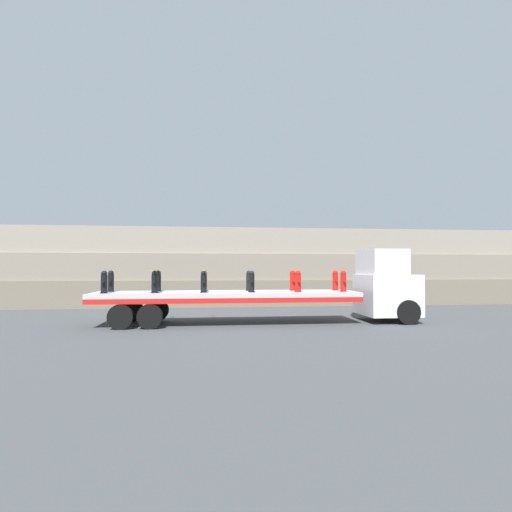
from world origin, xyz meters
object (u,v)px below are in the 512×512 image
Objects in this scene: fire_hydrant_black_near_0 at (104,282)px; fire_hydrant_black_far_3 at (249,281)px; fire_hydrant_black_near_2 at (204,282)px; fire_hydrant_red_far_5 at (335,280)px; fire_hydrant_black_far_1 at (158,281)px; fire_hydrant_black_near_1 at (155,282)px; fire_hydrant_black_far_2 at (204,281)px; truck_cab at (387,286)px; fire_hydrant_black_far_0 at (111,281)px; flatbed_trailer at (213,297)px; fire_hydrant_red_near_4 at (298,281)px; fire_hydrant_black_near_3 at (252,282)px; fire_hydrant_red_near_5 at (343,281)px; fire_hydrant_red_far_4 at (293,281)px.

fire_hydrant_black_far_3 is (5.85, 1.08, 0.00)m from fire_hydrant_black_near_0.
fire_hydrant_black_near_2 is at bearing -150.92° from fire_hydrant_black_far_3.
fire_hydrant_black_near_0 is at bearing -173.65° from fire_hydrant_red_far_5.
fire_hydrant_black_far_1 and fire_hydrant_red_far_5 have the same top height.
fire_hydrant_black_near_1 and fire_hydrant_black_far_1 have the same top height.
fire_hydrant_black_far_1 is at bearing 180.00° from fire_hydrant_black_far_2.
truck_cab is 6.12m from fire_hydrant_black_far_3.
fire_hydrant_black_far_1 is (0.00, 1.08, 0.00)m from fire_hydrant_black_near_1.
flatbed_trailer is at bearing -7.25° from fire_hydrant_black_far_0.
fire_hydrant_black_near_0 is 1.00× the size of fire_hydrant_black_far_3.
fire_hydrant_black_near_2 reaches higher than flatbed_trailer.
fire_hydrant_black_far_2 is 1.95m from fire_hydrant_black_far_3.
fire_hydrant_red_near_4 is (-4.14, -0.54, 0.25)m from truck_cab.
fire_hydrant_black_far_3 is (0.00, 1.08, 0.00)m from fire_hydrant_black_near_3.
fire_hydrant_black_near_1 is (1.95, 0.00, 0.00)m from fire_hydrant_black_near_0.
fire_hydrant_black_near_3 is 1.00× the size of fire_hydrant_black_far_3.
fire_hydrant_black_far_1 is at bearing 176.89° from truck_cab.
truck_cab reaches higher than fire_hydrant_black_far_1.
fire_hydrant_red_near_5 is at bearing -7.91° from fire_hydrant_black_far_1.
fire_hydrant_black_far_0 is 1.00× the size of fire_hydrant_black_near_3.
fire_hydrant_red_near_4 is (7.80, -1.08, 0.00)m from fire_hydrant_black_far_0.
fire_hydrant_black_far_0 is 1.00× the size of fire_hydrant_black_near_2.
fire_hydrant_black_far_2 is 1.00× the size of fire_hydrant_red_near_5.
fire_hydrant_black_near_2 is at bearing -90.00° from fire_hydrant_black_far_2.
truck_cab is 6.12m from fire_hydrant_black_near_3.
fire_hydrant_black_near_1 is 1.95m from fire_hydrant_black_near_2.
fire_hydrant_black_near_2 is at bearing 180.00° from fire_hydrant_red_near_4.
fire_hydrant_black_near_3 and fire_hydrant_black_far_3 have the same top height.
fire_hydrant_black_far_3 is (1.59, 0.54, 0.67)m from flatbed_trailer.
fire_hydrant_black_near_2 is 1.00× the size of fire_hydrant_red_near_4.
fire_hydrant_black_far_2 is at bearing 15.54° from fire_hydrant_black_near_0.
fire_hydrant_black_far_1 is 7.88m from fire_hydrant_red_near_5.
fire_hydrant_black_far_2 is (1.95, 1.08, 0.00)m from fire_hydrant_black_near_1.
fire_hydrant_black_near_2 is (1.95, -1.08, 0.00)m from fire_hydrant_black_far_1.
fire_hydrant_black_far_2 is (3.90, 1.08, 0.00)m from fire_hydrant_black_near_0.
fire_hydrant_black_near_3 is at bearing 0.00° from fire_hydrant_black_near_1.
fire_hydrant_black_near_0 and fire_hydrant_black_far_2 have the same top height.
fire_hydrant_red_near_4 is 1.95m from fire_hydrant_red_near_5.
fire_hydrant_red_far_5 is at bearing 15.54° from fire_hydrant_black_near_3.
fire_hydrant_black_near_2 and fire_hydrant_red_far_5 have the same top height.
fire_hydrant_red_near_5 is at bearing -29.08° from fire_hydrant_red_far_4.
fire_hydrant_black_near_0 is 7.80m from fire_hydrant_red_near_4.
fire_hydrant_red_near_4 is 1.00× the size of fire_hydrant_red_near_5.
fire_hydrant_black_near_1 is 1.00× the size of fire_hydrant_red_near_4.
fire_hydrant_black_far_1 is 1.00× the size of fire_hydrant_red_far_5.
truck_cab is 3.52× the size of fire_hydrant_black_near_0.
fire_hydrant_red_near_4 is at bearing -10.50° from fire_hydrant_black_far_1.
fire_hydrant_black_near_0 and fire_hydrant_black_far_3 have the same top height.
fire_hydrant_black_near_3 is 1.08m from fire_hydrant_black_far_3.
fire_hydrant_red_far_5 is at bearing 166.09° from truck_cab.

